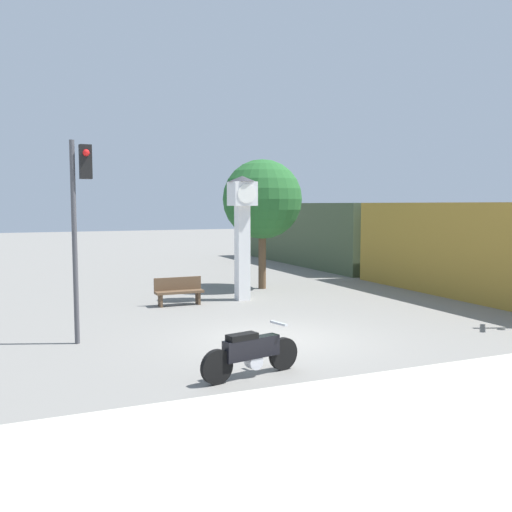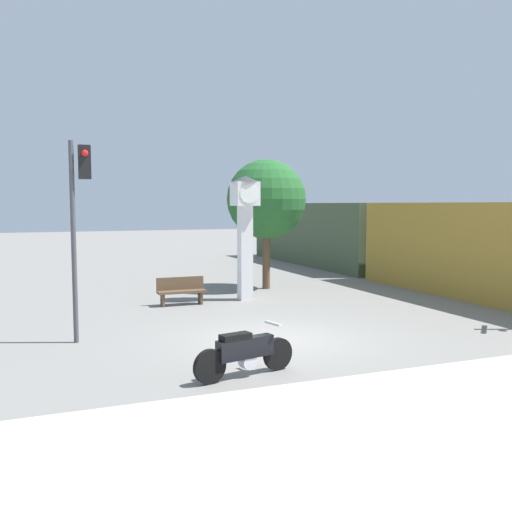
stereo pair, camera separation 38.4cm
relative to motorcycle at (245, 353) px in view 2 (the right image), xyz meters
The scene contains 8 objects.
ground_plane 3.17m from the motorcycle, 55.78° to the left, with size 120.00×120.00×0.00m, color slate.
sidewalk_strip 4.39m from the motorcycle, 66.18° to the right, with size 36.00×6.00×0.10m.
motorcycle is the anchor object (origin of this frame).
clock_tower 9.26m from the motorcycle, 69.14° to the left, with size 0.99×0.99×4.31m.
freight_train 16.34m from the motorcycle, 45.50° to the left, with size 2.80×25.21×3.40m.
traffic_light 5.64m from the motorcycle, 123.15° to the left, with size 0.50×0.35×4.83m.
street_tree 12.03m from the motorcycle, 65.02° to the left, with size 3.11×3.11×5.09m.
bench 8.26m from the motorcycle, 84.07° to the left, with size 1.60×0.44×0.92m.
Camera 2 is at (-5.59, -12.69, 3.34)m, focal length 40.00 mm.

